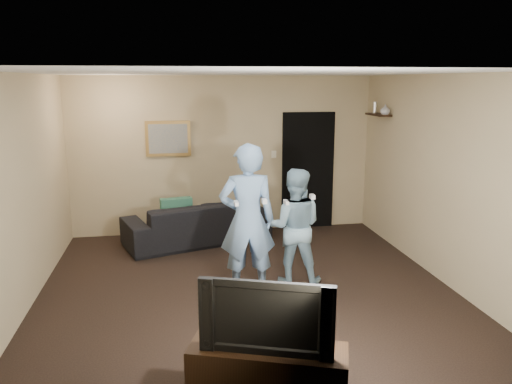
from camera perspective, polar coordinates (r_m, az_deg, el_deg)
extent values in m
plane|color=black|center=(6.30, -1.08, -10.92)|extent=(5.00, 5.00, 0.00)
cube|color=silver|center=(5.77, -1.19, 13.46)|extent=(5.00, 5.00, 0.04)
cube|color=tan|center=(8.34, -3.72, 4.21)|extent=(5.00, 0.04, 2.60)
cube|color=tan|center=(3.54, 5.04, -7.49)|extent=(5.00, 0.04, 2.60)
cube|color=tan|center=(6.06, -25.19, -0.16)|extent=(0.04, 5.00, 2.60)
cube|color=tan|center=(6.74, 20.40, 1.43)|extent=(0.04, 5.00, 2.60)
imported|color=black|center=(7.97, -6.72, -3.39)|extent=(2.42, 1.53, 0.66)
cube|color=#1C5541|center=(7.92, -9.07, -2.43)|extent=(0.51, 0.24, 0.49)
cube|color=olive|center=(8.23, -10.01, 6.04)|extent=(0.72, 0.05, 0.57)
cube|color=slate|center=(8.21, -10.01, 6.02)|extent=(0.62, 0.01, 0.47)
cube|color=black|center=(8.63, 5.95, 2.44)|extent=(0.90, 0.06, 2.00)
cube|color=silver|center=(8.45, 2.05, 4.34)|extent=(0.08, 0.02, 0.12)
cube|color=black|center=(8.20, 13.80, 8.59)|extent=(0.20, 0.60, 0.03)
imported|color=#B1B0B5|center=(7.97, 14.55, 9.10)|extent=(0.16, 0.16, 0.15)
cylinder|color=silver|center=(8.33, 13.44, 9.38)|extent=(0.06, 0.06, 0.18)
cube|color=black|center=(4.20, 1.35, -19.98)|extent=(1.31, 0.80, 0.44)
imported|color=black|center=(3.95, 1.39, -13.62)|extent=(1.02, 0.48, 0.59)
imported|color=#7399C8|center=(5.86, -0.99, -3.26)|extent=(0.68, 0.46, 1.82)
cube|color=white|center=(5.56, -2.28, -1.29)|extent=(0.04, 0.14, 0.04)
cube|color=white|center=(5.61, 0.96, -1.05)|extent=(0.05, 0.09, 0.05)
imported|color=#81A6BB|center=(6.25, 4.39, -3.96)|extent=(0.84, 0.73, 1.47)
cube|color=white|center=(5.91, 3.46, -1.17)|extent=(0.04, 0.14, 0.04)
cube|color=white|center=(5.98, 6.46, -0.53)|extent=(0.05, 0.09, 0.05)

